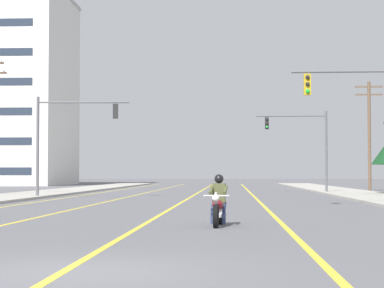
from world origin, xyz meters
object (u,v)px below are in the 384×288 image
(traffic_signal_near_right, at_px, (367,113))
(utility_pole_right_far, at_px, (369,132))
(traffic_signal_mid_right, at_px, (306,139))
(motorcycle_with_rider, at_px, (218,205))
(traffic_signal_near_left, at_px, (65,130))

(traffic_signal_near_right, relative_size, utility_pole_right_far, 0.69)
(traffic_signal_mid_right, height_order, utility_pole_right_far, utility_pole_right_far)
(traffic_signal_mid_right, distance_m, utility_pole_right_far, 7.65)
(traffic_signal_near_right, height_order, traffic_signal_mid_right, same)
(motorcycle_with_rider, relative_size, traffic_signal_near_right, 0.35)
(traffic_signal_near_left, relative_size, traffic_signal_mid_right, 1.00)
(traffic_signal_near_right, relative_size, traffic_signal_mid_right, 1.00)
(motorcycle_with_rider, relative_size, utility_pole_right_far, 0.24)
(traffic_signal_near_left, bearing_deg, traffic_signal_near_right, -39.27)
(motorcycle_with_rider, distance_m, utility_pole_right_far, 42.30)
(motorcycle_with_rider, distance_m, traffic_signal_near_right, 12.96)
(traffic_signal_mid_right, bearing_deg, traffic_signal_near_left, -144.07)
(motorcycle_with_rider, bearing_deg, traffic_signal_mid_right, 80.34)
(traffic_signal_near_right, bearing_deg, traffic_signal_near_left, 140.73)
(motorcycle_with_rider, xyz_separation_m, traffic_signal_mid_right, (6.02, 35.36, 3.54))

